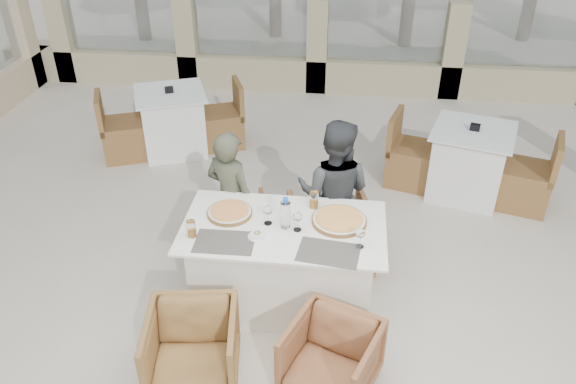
# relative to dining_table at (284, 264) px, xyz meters

# --- Properties ---
(ground) EXTENTS (80.00, 80.00, 0.00)m
(ground) POSITION_rel_dining_table_xyz_m (-0.07, -0.06, -0.39)
(ground) COLOR beige
(ground) RESTS_ON ground
(perimeter_wall_far) EXTENTS (10.00, 0.34, 1.60)m
(perimeter_wall_far) POSITION_rel_dining_table_xyz_m (-0.07, 4.74, 0.42)
(perimeter_wall_far) COLOR tan
(perimeter_wall_far) RESTS_ON ground
(dining_table) EXTENTS (1.60, 0.90, 0.77)m
(dining_table) POSITION_rel_dining_table_xyz_m (0.00, 0.00, 0.00)
(dining_table) COLOR white
(dining_table) RESTS_ON ground
(placemat_near_left) EXTENTS (0.46, 0.31, 0.00)m
(placemat_near_left) POSITION_rel_dining_table_xyz_m (-0.42, -0.25, 0.39)
(placemat_near_left) COLOR #555049
(placemat_near_left) RESTS_ON dining_table
(placemat_near_right) EXTENTS (0.48, 0.35, 0.00)m
(placemat_near_right) POSITION_rel_dining_table_xyz_m (0.37, -0.29, 0.39)
(placemat_near_right) COLOR #545048
(placemat_near_right) RESTS_ON dining_table
(pizza_left) EXTENTS (0.47, 0.47, 0.05)m
(pizza_left) POSITION_rel_dining_table_xyz_m (-0.45, 0.11, 0.41)
(pizza_left) COLOR #E6541F
(pizza_left) RESTS_ON dining_table
(pizza_right) EXTENTS (0.49, 0.49, 0.06)m
(pizza_right) POSITION_rel_dining_table_xyz_m (0.43, 0.10, 0.41)
(pizza_right) COLOR orange
(pizza_right) RESTS_ON dining_table
(water_bottle) EXTENTS (0.09, 0.09, 0.27)m
(water_bottle) POSITION_rel_dining_table_xyz_m (0.02, -0.00, 0.52)
(water_bottle) COLOR #AFC8E6
(water_bottle) RESTS_ON dining_table
(wine_glass_centre) EXTENTS (0.09, 0.09, 0.18)m
(wine_glass_centre) POSITION_rel_dining_table_xyz_m (-0.13, 0.02, 0.48)
(wine_glass_centre) COLOR silver
(wine_glass_centre) RESTS_ON dining_table
(wine_glass_near) EXTENTS (0.08, 0.08, 0.18)m
(wine_glass_near) POSITION_rel_dining_table_xyz_m (0.11, -0.04, 0.48)
(wine_glass_near) COLOR white
(wine_glass_near) RESTS_ON dining_table
(wine_glass_corner) EXTENTS (0.09, 0.09, 0.18)m
(wine_glass_corner) POSITION_rel_dining_table_xyz_m (0.59, -0.19, 0.48)
(wine_glass_corner) COLOR white
(wine_glass_corner) RESTS_ON dining_table
(beer_glass_left) EXTENTS (0.08, 0.08, 0.14)m
(beer_glass_left) POSITION_rel_dining_table_xyz_m (-0.68, -0.21, 0.45)
(beer_glass_left) COLOR orange
(beer_glass_left) RESTS_ON dining_table
(beer_glass_right) EXTENTS (0.09, 0.09, 0.15)m
(beer_glass_right) POSITION_rel_dining_table_xyz_m (0.22, 0.30, 0.46)
(beer_glass_right) COLOR orange
(beer_glass_right) RESTS_ON dining_table
(olive_dish) EXTENTS (0.14, 0.14, 0.04)m
(olive_dish) POSITION_rel_dining_table_xyz_m (-0.18, -0.16, 0.41)
(olive_dish) COLOR white
(olive_dish) RESTS_ON dining_table
(armchair_far_left) EXTENTS (0.71, 0.72, 0.55)m
(armchair_far_left) POSITION_rel_dining_table_xyz_m (-0.54, 0.59, -0.11)
(armchair_far_left) COLOR brown
(armchair_far_left) RESTS_ON ground
(armchair_far_right) EXTENTS (0.85, 0.86, 0.65)m
(armchair_far_right) POSITION_rel_dining_table_xyz_m (0.35, 0.53, -0.06)
(armchair_far_right) COLOR #945E36
(armchair_far_right) RESTS_ON ground
(armchair_near_left) EXTENTS (0.71, 0.73, 0.59)m
(armchair_near_left) POSITION_rel_dining_table_xyz_m (-0.54, -0.89, -0.09)
(armchair_near_left) COLOR olive
(armchair_near_left) RESTS_ON ground
(armchair_near_right) EXTENTS (0.77, 0.78, 0.55)m
(armchair_near_right) POSITION_rel_dining_table_xyz_m (0.44, -0.85, -0.11)
(armchair_near_right) COLOR brown
(armchair_near_right) RESTS_ON ground
(diner_left) EXTENTS (0.56, 0.48, 1.31)m
(diner_left) POSITION_rel_dining_table_xyz_m (-0.53, 0.52, 0.27)
(diner_left) COLOR #464A36
(diner_left) RESTS_ON ground
(diner_right) EXTENTS (0.76, 0.64, 1.40)m
(diner_right) POSITION_rel_dining_table_xyz_m (0.37, 0.64, 0.31)
(diner_right) COLOR #3B3D40
(diner_right) RESTS_ON ground
(bg_table_a) EXTENTS (1.83, 1.37, 0.77)m
(bg_table_a) POSITION_rel_dining_table_xyz_m (-1.69, 2.55, 0.00)
(bg_table_a) COLOR white
(bg_table_a) RESTS_ON ground
(bg_table_b) EXTENTS (1.81, 1.25, 0.77)m
(bg_table_b) POSITION_rel_dining_table_xyz_m (1.77, 1.92, 0.00)
(bg_table_b) COLOR white
(bg_table_b) RESTS_ON ground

